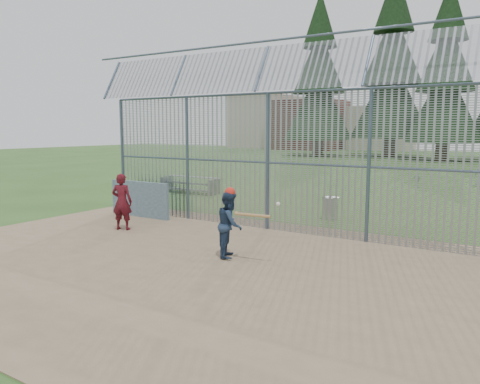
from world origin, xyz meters
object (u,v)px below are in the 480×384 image
Objects in this scene: dugout_wall at (140,199)px; onlooker at (122,202)px; bleacher at (190,184)px; batter at (230,224)px; trash_can at (330,208)px.

onlooker reaches higher than dugout_wall.
onlooker is 8.31m from bleacher.
onlooker is at bearing -65.19° from bleacher.
batter is at bearing -46.70° from bleacher.
bleacher is (-7.79, 8.27, -0.38)m from batter.
trash_can is (4.55, 4.87, -0.48)m from onlooker.
trash_can is (0.24, 5.61, -0.41)m from batter.
bleacher is (-3.48, 7.53, -0.45)m from onlooker.
batter reaches higher than trash_can.
batter is at bearing -92.45° from trash_can.
batter is (5.36, -2.53, 0.17)m from dugout_wall.
dugout_wall reaches higher than bleacher.
dugout_wall is 6.40m from trash_can.
onlooker reaches higher than batter.
trash_can is at bearing -155.12° from onlooker.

